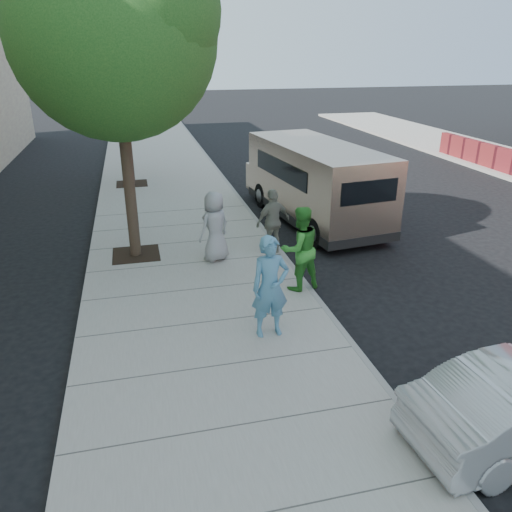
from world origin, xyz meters
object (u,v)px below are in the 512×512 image
object	(u,v)px
parking_meter	(303,248)
person_gray_shirt	(215,227)
person_green_shirt	(300,249)
tree_near	(116,27)
van	(314,181)
tree_far	(121,56)
person_striped_polo	(273,222)
person_officer	(270,287)

from	to	relation	value
parking_meter	person_gray_shirt	xyz separation A→B (m)	(-1.58, 2.09, -0.08)
person_green_shirt	parking_meter	bearing A→B (deg)	136.05
tree_near	van	xyz separation A→B (m)	(5.54, 2.03, -4.26)
person_gray_shirt	tree_near	bearing A→B (deg)	-55.05
van	tree_far	bearing A→B (deg)	127.78
tree_far	person_striped_polo	world-z (taller)	tree_far
parking_meter	person_striped_polo	world-z (taller)	person_striped_polo
tree_near	person_green_shirt	bearing A→B (deg)	-39.93
person_officer	person_striped_polo	distance (m)	4.05
tree_far	person_gray_shirt	distance (m)	9.46
tree_far	van	world-z (taller)	tree_far
tree_near	tree_far	size ratio (longest dim) A/B	1.16
person_gray_shirt	person_striped_polo	distance (m)	1.53
person_officer	person_gray_shirt	world-z (taller)	person_officer
parking_meter	person_striped_polo	size ratio (longest dim) A/B	0.78
tree_near	person_green_shirt	world-z (taller)	tree_near
person_striped_polo	person_gray_shirt	bearing A→B (deg)	-15.94
tree_far	person_officer	world-z (taller)	tree_far
van	person_officer	world-z (taller)	van
tree_near	parking_meter	size ratio (longest dim) A/B	5.64
tree_far	person_striped_polo	size ratio (longest dim) A/B	3.79
parking_meter	person_officer	world-z (taller)	person_officer
tree_near	van	bearing A→B (deg)	20.16
tree_far	person_gray_shirt	size ratio (longest dim) A/B	3.67
person_gray_shirt	person_striped_polo	world-z (taller)	person_gray_shirt
person_officer	person_green_shirt	distance (m)	2.06
tree_far	person_striped_polo	xyz separation A→B (m)	(3.45, -8.32, -3.88)
tree_far	person_officer	bearing A→B (deg)	-79.25
person_green_shirt	person_gray_shirt	size ratio (longest dim) A/B	1.07
tree_far	person_green_shirt	bearing A→B (deg)	-71.78
tree_far	parking_meter	distance (m)	11.71
tree_far	person_green_shirt	world-z (taller)	tree_far
tree_near	person_officer	xyz separation A→B (m)	(2.32, -4.61, -4.43)
person_striped_polo	van	bearing A→B (deg)	-147.06
tree_far	person_officer	distance (m)	12.98
van	person_green_shirt	world-z (taller)	van
person_green_shirt	van	bearing A→B (deg)	-125.35
van	person_green_shirt	xyz separation A→B (m)	(-2.09, -4.92, -0.19)
person_officer	person_gray_shirt	bearing A→B (deg)	92.96
parking_meter	van	world-z (taller)	van
van	person_striped_polo	xyz separation A→B (m)	(-2.09, -2.75, -0.28)
person_gray_shirt	parking_meter	bearing A→B (deg)	95.30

